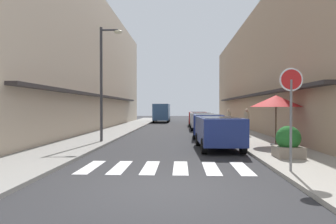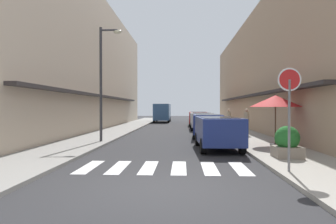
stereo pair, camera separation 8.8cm
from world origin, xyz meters
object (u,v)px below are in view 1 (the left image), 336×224
(parked_car_distant, at_px, (197,117))
(street_lamp, at_px, (104,73))
(pedestrian_walking_near, at_px, (247,121))
(parked_car_mid, at_px, (208,123))
(parked_car_near, at_px, (218,129))
(cafe_umbrella, at_px, (276,101))
(planter_corner, at_px, (288,143))
(parked_car_far, at_px, (201,119))
(round_street_sign, at_px, (291,92))
(pedestrian_walking_far, at_px, (228,118))
(delivery_van, at_px, (162,111))

(parked_car_distant, bearing_deg, street_lamp, -109.96)
(pedestrian_walking_near, bearing_deg, parked_car_mid, -14.18)
(parked_car_near, bearing_deg, street_lamp, 159.61)
(cafe_umbrella, xyz_separation_m, planter_corner, (-0.65, -3.55, -1.55))
(parked_car_far, bearing_deg, planter_corner, -81.91)
(parked_car_near, xyz_separation_m, parked_car_mid, (0.00, 5.58, 0.00))
(street_lamp, bearing_deg, round_street_sign, -45.93)
(parked_car_near, height_order, street_lamp, street_lamp)
(parked_car_near, distance_m, round_street_sign, 5.55)
(parked_car_near, xyz_separation_m, parked_car_far, (0.00, 12.26, -0.00))
(pedestrian_walking_far, bearing_deg, parked_car_far, 19.77)
(cafe_umbrella, bearing_deg, delivery_van, 105.58)
(parked_car_near, height_order, planter_corner, parked_car_near)
(parked_car_far, height_order, parked_car_distant, same)
(parked_car_mid, relative_size, parked_car_far, 1.03)
(street_lamp, bearing_deg, cafe_umbrella, -8.97)
(parked_car_near, xyz_separation_m, pedestrian_walking_far, (2.26, 11.84, 0.07))
(parked_car_far, relative_size, pedestrian_walking_far, 2.44)
(street_lamp, bearing_deg, parked_car_mid, 31.22)
(parked_car_mid, xyz_separation_m, planter_corner, (2.14, -8.35, -0.28))
(parked_car_mid, height_order, pedestrian_walking_far, pedestrian_walking_far)
(parked_car_distant, bearing_deg, cafe_umbrella, -80.74)
(parked_car_mid, bearing_deg, parked_car_far, 90.00)
(street_lamp, relative_size, planter_corner, 5.33)
(delivery_van, bearing_deg, pedestrian_walking_far, -65.15)
(parked_car_mid, distance_m, delivery_van, 20.64)
(parked_car_near, distance_m, parked_car_mid, 5.58)
(pedestrian_walking_near, distance_m, pedestrian_walking_far, 5.94)
(round_street_sign, distance_m, pedestrian_walking_near, 11.24)
(pedestrian_walking_near, bearing_deg, parked_car_far, -90.08)
(parked_car_near, xyz_separation_m, cafe_umbrella, (2.78, 0.78, 1.27))
(pedestrian_walking_far, bearing_deg, parked_car_mid, 100.18)
(pedestrian_walking_far, bearing_deg, parked_car_distant, -39.27)
(street_lamp, height_order, pedestrian_walking_near, street_lamp)
(parked_car_far, xyz_separation_m, pedestrian_walking_far, (2.26, -0.41, 0.07))
(parked_car_far, bearing_deg, parked_car_near, -90.00)
(parked_car_mid, relative_size, delivery_van, 0.77)
(parked_car_mid, bearing_deg, round_street_sign, -82.75)
(street_lamp, distance_m, planter_corner, 9.75)
(round_street_sign, xyz_separation_m, pedestrian_walking_near, (1.13, 11.10, -1.30))
(parked_car_mid, bearing_deg, pedestrian_walking_near, 7.42)
(parked_car_distant, bearing_deg, round_street_sign, -86.59)
(delivery_van, distance_m, round_street_sign, 31.49)
(delivery_van, height_order, planter_corner, delivery_van)
(street_lamp, bearing_deg, parked_car_distant, 70.04)
(parked_car_mid, xyz_separation_m, cafe_umbrella, (2.78, -4.80, 1.27))
(parked_car_mid, distance_m, pedestrian_walking_near, 2.53)
(parked_car_mid, bearing_deg, street_lamp, -148.78)
(round_street_sign, relative_size, street_lamp, 0.48)
(parked_car_mid, xyz_separation_m, pedestrian_walking_far, (2.26, 6.26, 0.07))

